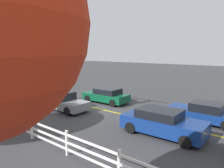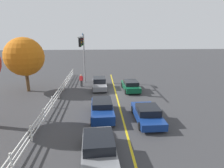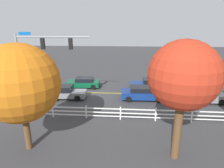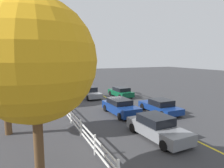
{
  "view_description": "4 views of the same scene",
  "coord_description": "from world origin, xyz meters",
  "px_view_note": "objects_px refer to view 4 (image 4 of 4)",
  "views": [
    {
      "loc": [
        -11.6,
        12.2,
        4.57
      ],
      "look_at": [
        -1.57,
        -0.11,
        2.12
      ],
      "focal_mm": 34.34,
      "sensor_mm": 36.0,
      "label": 1
    },
    {
      "loc": [
        -21.54,
        1.86,
        7.08
      ],
      "look_at": [
        -3.19,
        0.65,
        1.95
      ],
      "focal_mm": 29.52,
      "sensor_mm": 36.0,
      "label": 2
    },
    {
      "loc": [
        -4.83,
        20.69,
        7.34
      ],
      "look_at": [
        -3.31,
        0.93,
        1.41
      ],
      "focal_mm": 29.91,
      "sensor_mm": 36.0,
      "label": 3
    },
    {
      "loc": [
        -23.01,
        10.0,
        5.39
      ],
      "look_at": [
        -1.6,
        0.32,
        2.13
      ],
      "focal_mm": 32.24,
      "sensor_mm": 36.0,
      "label": 4
    }
  ],
  "objects_px": {
    "car_2": "(120,107)",
    "tree_1": "(34,61)",
    "tree_0": "(4,63)",
    "car_1": "(157,127)",
    "tree_2": "(12,66)",
    "car_4": "(121,92)",
    "pedestrian": "(70,91)",
    "car_0": "(90,92)",
    "car_3": "(160,106)"
  },
  "relations": [
    {
      "from": "tree_2",
      "to": "car_2",
      "type": "bearing_deg",
      "value": -130.65
    },
    {
      "from": "car_3",
      "to": "car_4",
      "type": "bearing_deg",
      "value": 0.02
    },
    {
      "from": "tree_0",
      "to": "tree_1",
      "type": "height_order",
      "value": "tree_1"
    },
    {
      "from": "car_1",
      "to": "car_2",
      "type": "bearing_deg",
      "value": 174.56
    },
    {
      "from": "car_3",
      "to": "tree_2",
      "type": "height_order",
      "value": "tree_2"
    },
    {
      "from": "car_0",
      "to": "tree_0",
      "type": "xyz_separation_m",
      "value": [
        -9.67,
        9.06,
        4.28
      ]
    },
    {
      "from": "car_1",
      "to": "car_3",
      "type": "xyz_separation_m",
      "value": [
        4.84,
        -3.98,
        -0.08
      ]
    },
    {
      "from": "car_0",
      "to": "car_3",
      "type": "xyz_separation_m",
      "value": [
        -9.61,
        -3.96,
        -0.05
      ]
    },
    {
      "from": "car_3",
      "to": "tree_2",
      "type": "bearing_deg",
      "value": 55.0
    },
    {
      "from": "car_2",
      "to": "car_1",
      "type": "bearing_deg",
      "value": -3.79
    },
    {
      "from": "pedestrian",
      "to": "tree_0",
      "type": "xyz_separation_m",
      "value": [
        -10.59,
        6.63,
        4.02
      ]
    },
    {
      "from": "tree_1",
      "to": "tree_2",
      "type": "xyz_separation_m",
      "value": [
        15.95,
        1.35,
        -0.89
      ]
    },
    {
      "from": "car_4",
      "to": "tree_2",
      "type": "distance_m",
      "value": 13.37
    },
    {
      "from": "car_1",
      "to": "tree_0",
      "type": "xyz_separation_m",
      "value": [
        4.78,
        9.04,
        4.24
      ]
    },
    {
      "from": "car_1",
      "to": "pedestrian",
      "type": "xyz_separation_m",
      "value": [
        15.37,
        2.41,
        0.22
      ]
    },
    {
      "from": "car_0",
      "to": "car_2",
      "type": "relative_size",
      "value": 1.03
    },
    {
      "from": "car_4",
      "to": "pedestrian",
      "type": "bearing_deg",
      "value": 68.77
    },
    {
      "from": "tree_0",
      "to": "car_0",
      "type": "bearing_deg",
      "value": -43.14
    },
    {
      "from": "car_1",
      "to": "car_3",
      "type": "relative_size",
      "value": 1.05
    },
    {
      "from": "car_3",
      "to": "car_2",
      "type": "bearing_deg",
      "value": 73.05
    },
    {
      "from": "car_4",
      "to": "pedestrian",
      "type": "xyz_separation_m",
      "value": [
        2.18,
        6.37,
        0.28
      ]
    },
    {
      "from": "car_0",
      "to": "car_4",
      "type": "xyz_separation_m",
      "value": [
        -1.26,
        -3.94,
        -0.02
      ]
    },
    {
      "from": "car_0",
      "to": "tree_1",
      "type": "xyz_separation_m",
      "value": [
        -16.59,
        7.55,
        4.52
      ]
    },
    {
      "from": "tree_0",
      "to": "tree_2",
      "type": "bearing_deg",
      "value": -1.02
    },
    {
      "from": "car_3",
      "to": "tree_1",
      "type": "distance_m",
      "value": 14.21
    },
    {
      "from": "car_2",
      "to": "car_4",
      "type": "distance_m",
      "value": 8.12
    },
    {
      "from": "pedestrian",
      "to": "tree_1",
      "type": "xyz_separation_m",
      "value": [
        -17.51,
        5.12,
        4.27
      ]
    },
    {
      "from": "car_1",
      "to": "tree_1",
      "type": "bearing_deg",
      "value": -77.02
    },
    {
      "from": "tree_0",
      "to": "tree_1",
      "type": "bearing_deg",
      "value": -167.66
    },
    {
      "from": "car_1",
      "to": "pedestrian",
      "type": "bearing_deg",
      "value": -173.99
    },
    {
      "from": "car_1",
      "to": "car_0",
      "type": "bearing_deg",
      "value": 177.02
    },
    {
      "from": "pedestrian",
      "to": "car_0",
      "type": "bearing_deg",
      "value": -78.01
    },
    {
      "from": "car_1",
      "to": "tree_2",
      "type": "distance_m",
      "value": 16.81
    },
    {
      "from": "pedestrian",
      "to": "tree_2",
      "type": "xyz_separation_m",
      "value": [
        -1.56,
        6.47,
        3.38
      ]
    },
    {
      "from": "tree_0",
      "to": "tree_2",
      "type": "xyz_separation_m",
      "value": [
        9.03,
        -0.16,
        -0.64
      ]
    },
    {
      "from": "car_2",
      "to": "pedestrian",
      "type": "relative_size",
      "value": 2.7
    },
    {
      "from": "car_3",
      "to": "car_4",
      "type": "xyz_separation_m",
      "value": [
        8.36,
        0.01,
        0.03
      ]
    },
    {
      "from": "pedestrian",
      "to": "tree_2",
      "type": "bearing_deg",
      "value": 136.24
    },
    {
      "from": "car_2",
      "to": "tree_1",
      "type": "xyz_separation_m",
      "value": [
        -8.1,
        7.79,
        4.49
      ]
    },
    {
      "from": "pedestrian",
      "to": "tree_0",
      "type": "height_order",
      "value": "tree_0"
    },
    {
      "from": "car_3",
      "to": "car_4",
      "type": "height_order",
      "value": "car_3"
    },
    {
      "from": "car_1",
      "to": "tree_1",
      "type": "distance_m",
      "value": 9.02
    },
    {
      "from": "car_2",
      "to": "car_4",
      "type": "relative_size",
      "value": 1.08
    },
    {
      "from": "car_2",
      "to": "tree_0",
      "type": "bearing_deg",
      "value": -84.0
    },
    {
      "from": "pedestrian",
      "to": "car_1",
      "type": "bearing_deg",
      "value": -138.36
    },
    {
      "from": "tree_2",
      "to": "tree_1",
      "type": "bearing_deg",
      "value": -175.15
    },
    {
      "from": "car_0",
      "to": "car_2",
      "type": "distance_m",
      "value": 8.49
    },
    {
      "from": "car_3",
      "to": "tree_0",
      "type": "xyz_separation_m",
      "value": [
        -0.06,
        13.02,
        4.33
      ]
    },
    {
      "from": "car_4",
      "to": "tree_0",
      "type": "height_order",
      "value": "tree_0"
    },
    {
      "from": "car_0",
      "to": "tree_0",
      "type": "bearing_deg",
      "value": -44.92
    }
  ]
}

